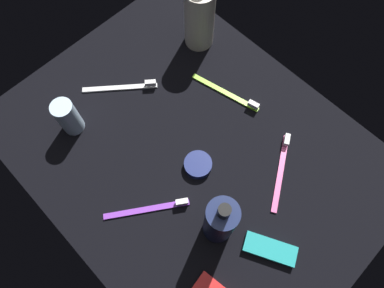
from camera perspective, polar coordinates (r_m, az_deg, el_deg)
The scene contains 10 objects.
ground_plane at distance 78.57cm, azimuth 0.00°, elevation -1.01°, with size 84.00×64.00×1.20cm, color black.
lotion_bottle at distance 65.72cm, azimuth 4.61°, elevation -12.50°, with size 5.94×5.94×18.26cm.
bodywash_bottle at distance 87.24cm, azimuth 1.23°, elevation 20.08°, with size 7.18×7.18×18.38cm.
deodorant_stick at distance 80.76cm, azimuth -19.65°, elevation 4.18°, with size 4.75×4.75×9.38cm, color silver.
toothbrush_purple at distance 73.97cm, azimuth -6.59°, elevation -10.39°, with size 11.21×15.50×2.10cm.
toothbrush_pink at distance 78.35cm, azimuth 14.45°, elevation -3.72°, with size 10.26×16.07×2.10cm.
toothbrush_lime at distance 84.12cm, azimuth 6.12°, elevation 8.16°, with size 17.80×5.27×2.10cm.
toothbrush_white at distance 86.26cm, azimuth -11.02°, elevation 9.21°, with size 12.58×14.49×2.10cm.
snack_bar_teal at distance 73.72cm, azimuth 12.64°, elevation -16.46°, with size 10.40×4.00×1.50cm, color teal.
cream_tin_left at distance 75.81cm, azimuth 0.98°, elevation -3.40°, with size 6.14×6.14×1.75cm, color navy.
Camera 1 is at (20.55, -20.32, 72.47)cm, focal length 32.55 mm.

